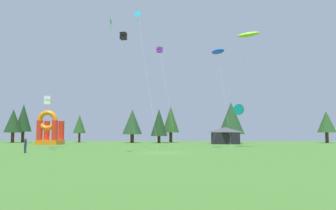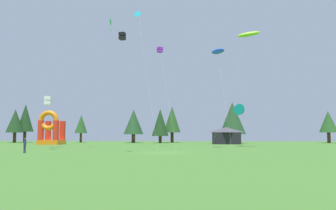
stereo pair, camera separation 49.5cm
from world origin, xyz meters
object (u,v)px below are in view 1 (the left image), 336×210
kite_black_box (123,36)px  kite_cyan_diamond (138,17)px  festival_tent (225,136)px  kite_green_diamond (110,24)px  kite_lime_parafoil (248,35)px  inflatable_orange_dome (50,131)px  kite_white_box (48,100)px  kite_teal_delta (241,110)px  kite_purple_box (160,50)px  kite_blue_parafoil (218,52)px  person_far_side (25,144)px

kite_black_box → kite_cyan_diamond: kite_cyan_diamond is taller
festival_tent → kite_green_diamond: bearing=-125.8°
festival_tent → kite_lime_parafoil: bearing=-85.1°
inflatable_orange_dome → kite_black_box: bearing=-55.6°
kite_white_box → kite_black_box: bearing=-31.7°
kite_white_box → kite_teal_delta: bearing=26.7°
kite_purple_box → kite_teal_delta: (13.76, 2.50, -9.99)m
kite_blue_parafoil → kite_purple_box: bearing=151.4°
kite_black_box → kite_purple_box: bearing=81.4°
kite_cyan_diamond → inflatable_orange_dome: (-19.76, 15.63, -17.64)m
kite_black_box → person_far_side: bearing=-178.8°
kite_green_diamond → person_far_side: bearing=-131.7°
kite_cyan_diamond → kite_lime_parafoil: bearing=6.8°
kite_blue_parafoil → festival_tent: kite_blue_parafoil is taller
kite_white_box → kite_teal_delta: kite_teal_delta is taller
kite_lime_parafoil → inflatable_orange_dome: (-37.03, 13.57, -15.18)m
kite_green_diamond → kite_purple_box: bearing=59.6°
kite_white_box → inflatable_orange_dome: bearing=111.3°
kite_purple_box → kite_black_box: kite_purple_box is taller
person_far_side → kite_cyan_diamond: bearing=-117.8°
inflatable_orange_dome → kite_white_box: bearing=-68.7°
kite_white_box → kite_teal_delta: size_ratio=0.99×
kite_purple_box → kite_cyan_diamond: size_ratio=0.79×
kite_teal_delta → person_far_side: bearing=-142.1°
kite_lime_parafoil → person_far_side: bearing=-150.3°
kite_teal_delta → inflatable_orange_dome: kite_teal_delta is taller
kite_green_diamond → inflatable_orange_dome: kite_green_diamond is taller
person_far_side → festival_tent: festival_tent is taller
kite_black_box → person_far_side: kite_black_box is taller
kite_black_box → kite_cyan_diamond: size_ratio=0.64×
kite_white_box → kite_black_box: size_ratio=0.53×
kite_white_box → festival_tent: bearing=45.3°
kite_purple_box → kite_teal_delta: bearing=10.3°
kite_green_diamond → kite_teal_delta: bearing=33.0°
kite_black_box → kite_cyan_diamond: 15.32m
kite_black_box → person_far_side: size_ratio=8.15×
kite_cyan_diamond → festival_tent: 31.81m
kite_green_diamond → festival_tent: bearing=54.2°
kite_lime_parafoil → person_far_side: (-27.79, -15.83, -16.79)m
kite_lime_parafoil → kite_cyan_diamond: (-17.26, -2.06, 2.45)m
kite_blue_parafoil → kite_cyan_diamond: bearing=179.8°
kite_cyan_diamond → kite_teal_delta: bearing=24.0°
kite_green_diamond → person_far_side: size_ratio=10.84×
festival_tent → kite_teal_delta: bearing=-85.3°
kite_teal_delta → kite_black_box: kite_black_box is taller
kite_blue_parafoil → kite_cyan_diamond: kite_cyan_diamond is taller
kite_teal_delta → kite_cyan_diamond: size_ratio=0.34×
person_far_side → festival_tent: size_ratio=0.30×
kite_black_box → kite_cyan_diamond: (-0.21, 13.54, 7.15)m
kite_lime_parafoil → kite_purple_box: bearing=168.4°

